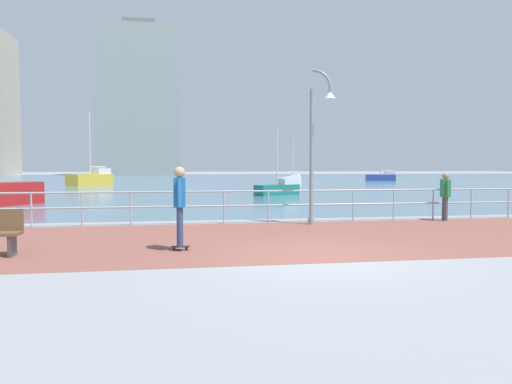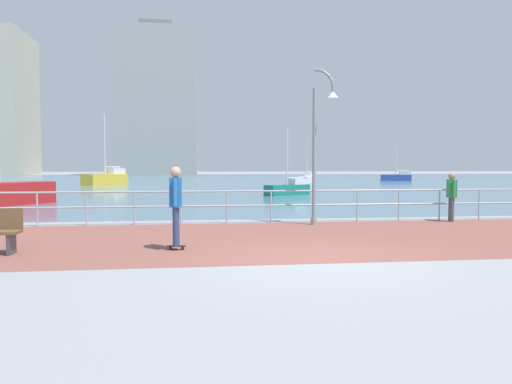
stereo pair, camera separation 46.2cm
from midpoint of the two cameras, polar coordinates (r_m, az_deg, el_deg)
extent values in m
plane|color=gray|center=(48.67, -6.30, 1.09)|extent=(220.00, 220.00, 0.00)
cube|color=brown|center=(11.48, 3.24, -5.67)|extent=(28.00, 6.12, 0.01)
cube|color=slate|center=(59.21, -6.82, 1.46)|extent=(180.00, 88.00, 0.00)
cylinder|color=#9EADB7|center=(14.91, -26.96, -2.04)|extent=(0.05, 0.05, 1.00)
cylinder|color=#9EADB7|center=(14.54, -21.69, -2.04)|extent=(0.05, 0.05, 1.00)
cylinder|color=#9EADB7|center=(14.30, -16.21, -2.03)|extent=(0.05, 0.05, 1.00)
cylinder|color=#9EADB7|center=(14.20, -10.59, -1.99)|extent=(0.05, 0.05, 1.00)
cylinder|color=#9EADB7|center=(14.23, -4.94, -1.94)|extent=(0.05, 0.05, 1.00)
cylinder|color=#9EADB7|center=(14.40, 0.63, -1.87)|extent=(0.05, 0.05, 1.00)
cylinder|color=#9EADB7|center=(14.71, 6.01, -1.78)|extent=(0.05, 0.05, 1.00)
cylinder|color=#9EADB7|center=(15.13, 11.14, -1.68)|extent=(0.05, 0.05, 1.00)
cylinder|color=#9EADB7|center=(15.67, 15.94, -1.58)|extent=(0.05, 0.05, 1.00)
cylinder|color=#9EADB7|center=(16.32, 20.40, -1.47)|extent=(0.05, 0.05, 1.00)
cylinder|color=#9EADB7|center=(17.05, 24.50, -1.37)|extent=(0.05, 0.05, 1.00)
cylinder|color=#9EADB7|center=(17.86, 28.24, -1.26)|extent=(0.05, 0.05, 1.00)
cylinder|color=#9EADB7|center=(14.37, 0.63, 0.13)|extent=(25.20, 0.06, 0.06)
cylinder|color=#9EADB7|center=(14.40, 0.63, -1.67)|extent=(25.20, 0.06, 0.06)
cylinder|color=gray|center=(14.12, 5.93, -3.62)|extent=(0.19, 0.19, 0.20)
cylinder|color=gray|center=(14.03, 5.98, 4.33)|extent=(0.12, 0.12, 4.11)
cylinder|color=gray|center=(14.30, 6.36, 14.77)|extent=(0.20, 0.15, 0.11)
cylinder|color=gray|center=(14.27, 6.97, 14.61)|extent=(0.21, 0.16, 0.15)
cylinder|color=gray|center=(14.23, 7.51, 14.29)|extent=(0.20, 0.16, 0.18)
cylinder|color=gray|center=(14.20, 7.92, 13.83)|extent=(0.18, 0.15, 0.19)
cylinder|color=gray|center=(14.16, 8.18, 13.27)|extent=(0.15, 0.13, 0.19)
cylinder|color=gray|center=(14.13, 8.26, 12.65)|extent=(0.11, 0.11, 0.17)
cone|color=silver|center=(14.10, 8.25, 11.85)|extent=(0.36, 0.36, 0.22)
cylinder|color=black|center=(9.88, -11.51, -7.02)|extent=(0.06, 0.03, 0.06)
cylinder|color=black|center=(9.96, -11.47, -6.94)|extent=(0.06, 0.03, 0.06)
cylinder|color=black|center=(9.87, -10.01, -7.02)|extent=(0.06, 0.03, 0.06)
cylinder|color=black|center=(9.94, -9.99, -6.94)|extent=(0.06, 0.03, 0.06)
cube|color=black|center=(9.90, -10.75, -6.70)|extent=(0.40, 0.12, 0.02)
cylinder|color=navy|center=(9.76, -10.80, -4.32)|extent=(0.13, 0.13, 0.83)
cylinder|color=navy|center=(9.92, -10.75, -4.20)|extent=(0.13, 0.13, 0.83)
cube|color=#236BB2|center=(9.77, -10.82, -0.04)|extent=(0.25, 0.35, 0.62)
cylinder|color=#236BB2|center=(9.54, -10.91, -0.03)|extent=(0.09, 0.09, 0.59)
cylinder|color=#236BB2|center=(10.00, -10.74, 0.12)|extent=(0.09, 0.09, 0.59)
sphere|color=tan|center=(9.76, -10.85, 2.44)|extent=(0.23, 0.23, 0.23)
cylinder|color=#4C4C51|center=(16.21, 21.59, -1.93)|extent=(0.16, 0.16, 0.77)
cylinder|color=#4C4C51|center=(16.06, 21.76, -1.98)|extent=(0.16, 0.16, 0.77)
cube|color=#2D8C4C|center=(16.09, 21.73, 0.44)|extent=(0.31, 0.39, 0.58)
cylinder|color=#2D8C4C|center=(16.31, 21.48, 0.53)|extent=(0.11, 0.11, 0.55)
cylinder|color=#2D8C4C|center=(15.87, 21.98, 0.46)|extent=(0.11, 0.11, 0.55)
sphere|color=#A37A5B|center=(16.08, 21.76, 1.85)|extent=(0.21, 0.21, 0.21)
cube|color=#3F4247|center=(10.39, -29.21, -5.77)|extent=(0.06, 0.38, 0.45)
cube|color=white|center=(49.38, 4.37, 1.55)|extent=(2.54, 3.47, 0.73)
cube|color=silver|center=(50.35, 4.67, 2.22)|extent=(1.23, 1.42, 0.40)
cylinder|color=silver|center=(49.37, 4.38, 4.31)|extent=(0.08, 0.08, 4.03)
cylinder|color=silver|center=(50.08, 4.59, 2.54)|extent=(0.79, 1.37, 0.06)
cube|color=#284799|center=(59.09, 15.00, 1.74)|extent=(3.73, 2.14, 0.76)
cube|color=silver|center=(59.21, 16.04, 2.30)|extent=(1.46, 1.13, 0.42)
cylinder|color=silver|center=(59.09, 15.04, 4.17)|extent=(0.08, 0.08, 4.24)
cylinder|color=silver|center=(59.17, 15.77, 2.59)|extent=(1.55, 0.56, 0.07)
cube|color=#197266|center=(28.43, 2.17, 0.27)|extent=(3.07, 2.32, 0.64)
cube|color=silver|center=(29.01, 3.51, 1.32)|extent=(1.26, 1.11, 0.36)
cylinder|color=silver|center=(28.40, 2.18, 4.53)|extent=(0.07, 0.07, 3.58)
cylinder|color=silver|center=(28.84, 3.16, 1.81)|extent=(1.20, 0.73, 0.06)
cube|color=gold|center=(46.03, -20.17, 1.44)|extent=(3.76, 4.92, 1.04)
cube|color=silver|center=(47.11, -19.01, 2.48)|extent=(1.79, 2.03, 0.58)
cylinder|color=silver|center=(46.07, -20.25, 5.66)|extent=(0.12, 0.12, 5.75)
cylinder|color=silver|center=(46.81, -19.33, 2.96)|extent=(1.19, 1.91, 0.09)
cube|color=#939993|center=(99.10, -14.26, 10.54)|extent=(16.17, 14.22, 29.22)
cube|color=slate|center=(102.30, -14.39, 19.24)|extent=(6.47, 5.69, 2.00)
camera|label=1|loc=(0.23, -91.10, -0.06)|focal=32.17mm
camera|label=2|loc=(0.23, 88.90, 0.06)|focal=32.17mm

